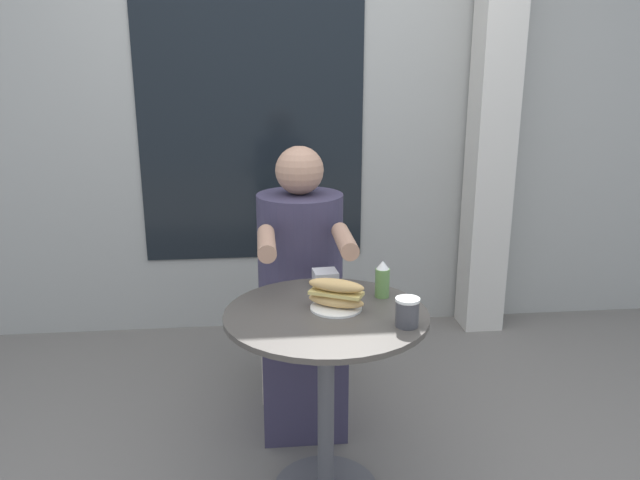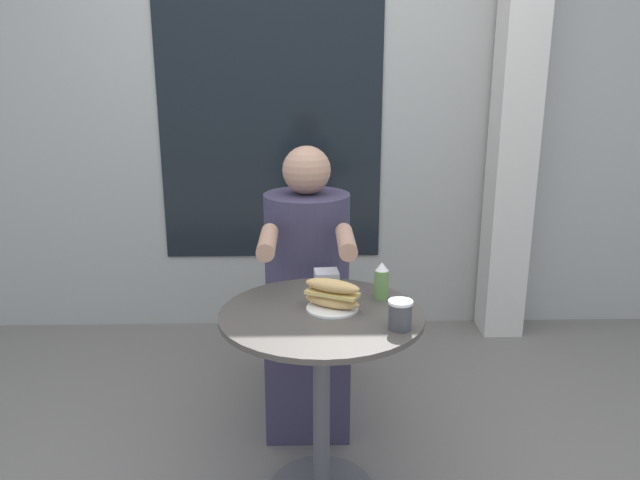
# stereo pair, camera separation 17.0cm
# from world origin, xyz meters

# --- Properties ---
(storefront_wall) EXTENTS (8.00, 0.09, 2.80)m
(storefront_wall) POSITION_xyz_m (-0.00, 1.61, 1.40)
(storefront_wall) COLOR #9E9E99
(storefront_wall) RESTS_ON ground_plane
(lattice_pillar) EXTENTS (0.22, 0.22, 2.40)m
(lattice_pillar) POSITION_xyz_m (1.10, 1.44, 1.20)
(lattice_pillar) COLOR beige
(lattice_pillar) RESTS_ON ground_plane
(cafe_table) EXTENTS (0.71, 0.71, 0.72)m
(cafe_table) POSITION_xyz_m (0.00, 0.00, 0.53)
(cafe_table) COLOR #47423D
(cafe_table) RESTS_ON ground_plane
(diner_chair) EXTENTS (0.38, 0.38, 0.87)m
(diner_chair) POSITION_xyz_m (-0.05, 0.90, 0.52)
(diner_chair) COLOR #ADA393
(diner_chair) RESTS_ON ground_plane
(seated_diner) EXTENTS (0.37, 0.66, 1.22)m
(seated_diner) POSITION_xyz_m (-0.05, 0.55, 0.53)
(seated_diner) COLOR #38334C
(seated_diner) RESTS_ON ground_plane
(sandwich_on_plate) EXTENTS (0.21, 0.18, 0.11)m
(sandwich_on_plate) POSITION_xyz_m (0.04, 0.03, 0.77)
(sandwich_on_plate) COLOR white
(sandwich_on_plate) RESTS_ON cafe_table
(drink_cup) EXTENTS (0.08, 0.08, 0.10)m
(drink_cup) POSITION_xyz_m (0.25, -0.14, 0.77)
(drink_cup) COLOR #424247
(drink_cup) RESTS_ON cafe_table
(napkin_box) EXTENTS (0.10, 0.10, 0.06)m
(napkin_box) POSITION_xyz_m (0.03, 0.26, 0.75)
(napkin_box) COLOR silver
(napkin_box) RESTS_ON cafe_table
(condiment_bottle) EXTENTS (0.05, 0.05, 0.14)m
(condiment_bottle) POSITION_xyz_m (0.22, 0.13, 0.79)
(condiment_bottle) COLOR #66934C
(condiment_bottle) RESTS_ON cafe_table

